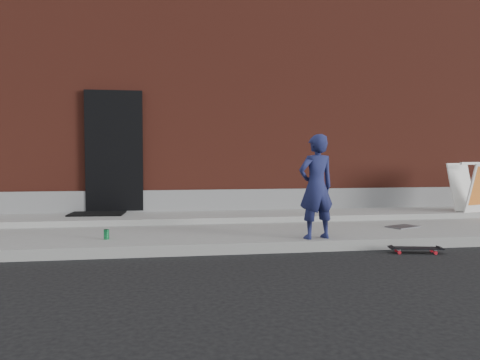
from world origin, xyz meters
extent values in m
plane|color=black|center=(0.00, 0.00, 0.00)|extent=(80.00, 80.00, 0.00)
cube|color=gray|center=(0.00, 1.50, 0.07)|extent=(20.00, 3.00, 0.15)
cube|color=gray|center=(0.00, 2.40, 0.20)|extent=(20.00, 1.20, 0.10)
cube|color=maroon|center=(0.00, 7.00, 2.50)|extent=(20.00, 8.00, 5.00)
cube|color=gray|center=(0.00, 2.97, 0.45)|extent=(20.00, 0.10, 0.40)
cube|color=black|center=(-2.60, 2.96, 1.40)|extent=(1.05, 0.12, 2.25)
imported|color=#1B204E|center=(0.44, 0.20, 0.88)|extent=(0.60, 0.46, 1.46)
cylinder|color=red|center=(1.93, -0.25, 0.02)|extent=(0.05, 0.04, 0.05)
cylinder|color=red|center=(1.90, -0.40, 0.02)|extent=(0.05, 0.04, 0.05)
cylinder|color=red|center=(1.47, -0.15, 0.02)|extent=(0.05, 0.04, 0.05)
cylinder|color=red|center=(1.44, -0.30, 0.02)|extent=(0.05, 0.04, 0.05)
cube|color=#B4B5B9|center=(1.91, -0.32, 0.06)|extent=(0.07, 0.15, 0.02)
cube|color=#B4B5B9|center=(1.45, -0.23, 0.06)|extent=(0.07, 0.15, 0.02)
cube|color=black|center=(1.68, -0.27, 0.07)|extent=(0.70, 0.31, 0.01)
cube|color=white|center=(4.12, 1.80, 0.71)|extent=(0.61, 0.41, 0.91)
cube|color=white|center=(4.00, 2.20, 0.71)|extent=(0.61, 0.41, 0.91)
cube|color=white|center=(4.06, 2.00, 1.16)|extent=(0.55, 0.21, 0.05)
cylinder|color=#1B8847|center=(-2.46, 0.58, 0.22)|extent=(0.09, 0.09, 0.14)
cube|color=black|center=(-2.87, 2.70, 0.26)|extent=(1.00, 0.83, 0.03)
cube|color=#535458|center=(2.16, 0.99, 0.16)|extent=(0.59, 0.50, 0.01)
camera|label=1|loc=(-1.59, -6.07, 1.31)|focal=35.00mm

